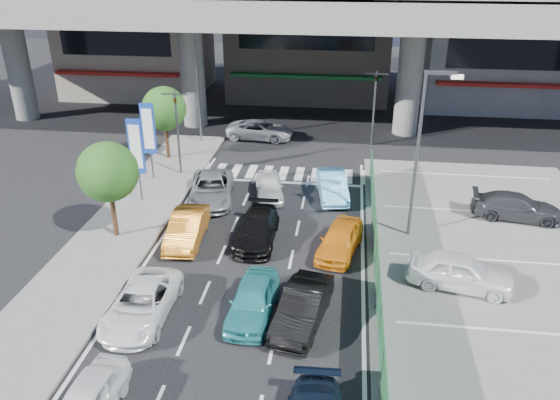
# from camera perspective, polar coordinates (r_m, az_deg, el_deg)

# --- Properties ---
(ground) EXTENTS (120.00, 120.00, 0.00)m
(ground) POSITION_cam_1_polar(r_m,az_deg,el_deg) (22.40, -3.83, -9.93)
(ground) COLOR black
(ground) RESTS_ON ground
(parking_lot) EXTENTS (12.00, 28.00, 0.06)m
(parking_lot) POSITION_cam_1_polar(r_m,az_deg,el_deg) (24.78, 23.29, -8.34)
(parking_lot) COLOR slate
(parking_lot) RESTS_ON ground
(sidewalk_left) EXTENTS (4.00, 30.00, 0.12)m
(sidewalk_left) POSITION_cam_1_polar(r_m,az_deg,el_deg) (27.61, -16.66, -3.59)
(sidewalk_left) COLOR slate
(sidewalk_left) RESTS_ON ground
(fence_run) EXTENTS (0.16, 22.00, 1.80)m
(fence_run) POSITION_cam_1_polar(r_m,az_deg,el_deg) (22.45, 10.12, -7.47)
(fence_run) COLOR #1F5A31
(fence_run) RESTS_ON ground
(expressway) EXTENTS (64.00, 14.00, 10.75)m
(expressway) POSITION_cam_1_polar(r_m,az_deg,el_deg) (40.31, 2.05, 19.40)
(expressway) COLOR #63635F
(expressway) RESTS_ON ground
(building_west) EXTENTS (12.00, 10.90, 13.00)m
(building_west) POSITION_cam_1_polar(r_m,az_deg,el_deg) (54.05, -14.88, 17.71)
(building_west) COLOR gray
(building_west) RESTS_ON ground
(building_center) EXTENTS (14.00, 10.90, 15.00)m
(building_center) POSITION_cam_1_polar(r_m,az_deg,el_deg) (51.31, 3.28, 19.22)
(building_center) COLOR gray
(building_center) RESTS_ON ground
(building_east) EXTENTS (12.00, 10.90, 12.00)m
(building_east) POSITION_cam_1_polar(r_m,az_deg,el_deg) (51.81, 21.81, 15.94)
(building_east) COLOR slate
(building_east) RESTS_ON ground
(traffic_light_left) EXTENTS (1.60, 1.24, 5.20)m
(traffic_light_left) POSITION_cam_1_polar(r_m,az_deg,el_deg) (32.79, -10.81, 8.99)
(traffic_light_left) COLOR #595B60
(traffic_light_left) RESTS_ON ground
(traffic_light_right) EXTENTS (1.60, 1.24, 5.20)m
(traffic_light_right) POSITION_cam_1_polar(r_m,az_deg,el_deg) (38.02, 9.93, 11.30)
(traffic_light_right) COLOR #595B60
(traffic_light_right) RESTS_ON ground
(street_lamp_right) EXTENTS (1.65, 0.22, 8.00)m
(street_lamp_right) POSITION_cam_1_polar(r_m,az_deg,el_deg) (25.48, 14.66, 5.85)
(street_lamp_right) COLOR #595B60
(street_lamp_right) RESTS_ON ground
(street_lamp_left) EXTENTS (1.65, 0.22, 8.00)m
(street_lamp_left) POSITION_cam_1_polar(r_m,az_deg,el_deg) (38.19, -8.38, 12.75)
(street_lamp_left) COLOR #595B60
(street_lamp_left) RESTS_ON ground
(signboard_near) EXTENTS (0.80, 0.14, 4.70)m
(signboard_near) POSITION_cam_1_polar(r_m,az_deg,el_deg) (29.82, -14.79, 5.18)
(signboard_near) COLOR #595B60
(signboard_near) RESTS_ON ground
(signboard_far) EXTENTS (0.80, 0.14, 4.70)m
(signboard_far) POSITION_cam_1_polar(r_m,az_deg,el_deg) (32.60, -13.57, 7.02)
(signboard_far) COLOR #595B60
(signboard_far) RESTS_ON ground
(tree_near) EXTENTS (2.80, 2.80, 4.80)m
(tree_near) POSITION_cam_1_polar(r_m,az_deg,el_deg) (26.22, -17.55, 2.80)
(tree_near) COLOR #382314
(tree_near) RESTS_ON ground
(tree_far) EXTENTS (2.80, 2.80, 4.80)m
(tree_far) POSITION_cam_1_polar(r_m,az_deg,el_deg) (35.72, -12.02, 9.30)
(tree_far) COLOR #382314
(tree_far) RESTS_ON ground
(sedan_white_mid_left) EXTENTS (2.11, 4.56, 1.27)m
(sedan_white_mid_left) POSITION_cam_1_polar(r_m,az_deg,el_deg) (21.48, -14.27, -10.46)
(sedan_white_mid_left) COLOR white
(sedan_white_mid_left) RESTS_ON ground
(taxi_teal_mid) EXTENTS (1.77, 4.06, 1.36)m
(taxi_teal_mid) POSITION_cam_1_polar(r_m,az_deg,el_deg) (20.96, -2.86, -10.41)
(taxi_teal_mid) COLOR teal
(taxi_teal_mid) RESTS_ON ground
(hatch_black_mid_right) EXTENTS (2.21, 4.39, 1.38)m
(hatch_black_mid_right) POSITION_cam_1_polar(r_m,az_deg,el_deg) (20.58, 2.38, -11.14)
(hatch_black_mid_right) COLOR black
(hatch_black_mid_right) RESTS_ON ground
(taxi_orange_left) EXTENTS (1.73, 4.27, 1.38)m
(taxi_orange_left) POSITION_cam_1_polar(r_m,az_deg,el_deg) (26.17, -9.69, -2.91)
(taxi_orange_left) COLOR #BD6D1A
(taxi_orange_left) RESTS_ON ground
(sedan_black_mid) EXTENTS (1.85, 4.44, 1.28)m
(sedan_black_mid) POSITION_cam_1_polar(r_m,az_deg,el_deg) (25.84, -2.42, -3.05)
(sedan_black_mid) COLOR black
(sedan_black_mid) RESTS_ON ground
(taxi_orange_right) EXTENTS (2.41, 4.20, 1.35)m
(taxi_orange_right) POSITION_cam_1_polar(r_m,az_deg,el_deg) (25.02, 6.28, -4.13)
(taxi_orange_right) COLOR orange
(taxi_orange_right) RESTS_ON ground
(wagon_silver_front_left) EXTENTS (3.08, 5.23, 1.37)m
(wagon_silver_front_left) POSITION_cam_1_polar(r_m,az_deg,el_deg) (30.12, -7.20, 1.16)
(wagon_silver_front_left) COLOR gray
(wagon_silver_front_left) RESTS_ON ground
(sedan_white_front_mid) EXTENTS (2.18, 3.89, 1.25)m
(sedan_white_front_mid) POSITION_cam_1_polar(r_m,az_deg,el_deg) (30.35, -1.14, 1.44)
(sedan_white_front_mid) COLOR silver
(sedan_white_front_mid) RESTS_ON ground
(kei_truck_front_right) EXTENTS (2.10, 4.37, 1.38)m
(kei_truck_front_right) POSITION_cam_1_polar(r_m,az_deg,el_deg) (30.45, 5.48, 1.54)
(kei_truck_front_right) COLOR #5BADDD
(kei_truck_front_right) RESTS_ON ground
(crossing_wagon_silver) EXTENTS (4.91, 2.58, 1.32)m
(crossing_wagon_silver) POSITION_cam_1_polar(r_m,az_deg,el_deg) (39.69, -2.11, 7.32)
(crossing_wagon_silver) COLOR #B6B7BF
(crossing_wagon_silver) RESTS_ON ground
(parked_sedan_white) EXTENTS (4.52, 2.53, 1.45)m
(parked_sedan_white) POSITION_cam_1_polar(r_m,az_deg,el_deg) (23.57, 18.35, -7.10)
(parked_sedan_white) COLOR white
(parked_sedan_white) RESTS_ON parking_lot
(parked_sedan_dgrey) EXTENTS (4.65, 2.39, 1.29)m
(parked_sedan_dgrey) POSITION_cam_1_polar(r_m,az_deg,el_deg) (30.35, 23.50, -0.64)
(parked_sedan_dgrey) COLOR #333439
(parked_sedan_dgrey) RESTS_ON parking_lot
(traffic_cone) EXTENTS (0.39, 0.39, 0.70)m
(traffic_cone) POSITION_cam_1_polar(r_m,az_deg,el_deg) (24.66, 15.08, -6.12)
(traffic_cone) COLOR #F14B0D
(traffic_cone) RESTS_ON parking_lot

